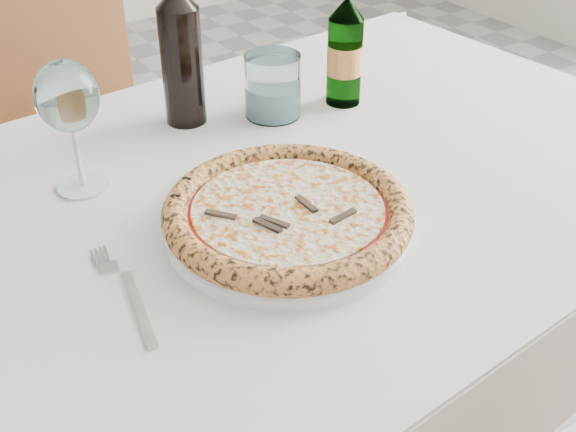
% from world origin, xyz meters
% --- Properties ---
extents(dining_table, '(1.45, 0.93, 0.76)m').
position_xyz_m(dining_table, '(-0.07, 0.18, 0.66)').
color(dining_table, brown).
rests_on(dining_table, floor).
extents(chair_far, '(0.54, 0.54, 0.93)m').
position_xyz_m(chair_far, '(-0.06, 0.96, 0.53)').
color(chair_far, brown).
rests_on(chair_far, floor).
extents(plate, '(0.31, 0.31, 0.02)m').
position_xyz_m(plate, '(-0.07, 0.08, 0.76)').
color(plate, white).
rests_on(plate, dining_table).
extents(pizza, '(0.31, 0.31, 0.03)m').
position_xyz_m(pizza, '(-0.07, 0.08, 0.78)').
color(pizza, tan).
rests_on(pizza, plate).
extents(fork, '(0.04, 0.19, 0.00)m').
position_xyz_m(fork, '(-0.29, 0.07, 0.76)').
color(fork, '#AFAFAF').
rests_on(fork, dining_table).
extents(wine_glass, '(0.08, 0.08, 0.18)m').
position_xyz_m(wine_glass, '(-0.25, 0.32, 0.89)').
color(wine_glass, silver).
rests_on(wine_glass, dining_table).
extents(tumbler, '(0.09, 0.09, 0.10)m').
position_xyz_m(tumbler, '(0.08, 0.36, 0.80)').
color(tumbler, silver).
rests_on(tumbler, dining_table).
extents(beer_bottle, '(0.06, 0.06, 0.22)m').
position_xyz_m(beer_bottle, '(0.21, 0.34, 0.84)').
color(beer_bottle, '#255E22').
rests_on(beer_bottle, dining_table).
extents(wine_bottle, '(0.06, 0.06, 0.26)m').
position_xyz_m(wine_bottle, '(-0.04, 0.42, 0.87)').
color(wine_bottle, black).
rests_on(wine_bottle, dining_table).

